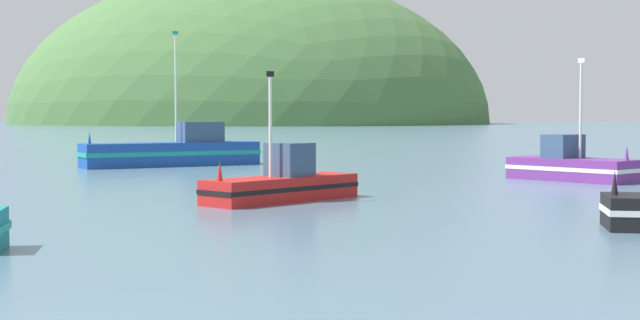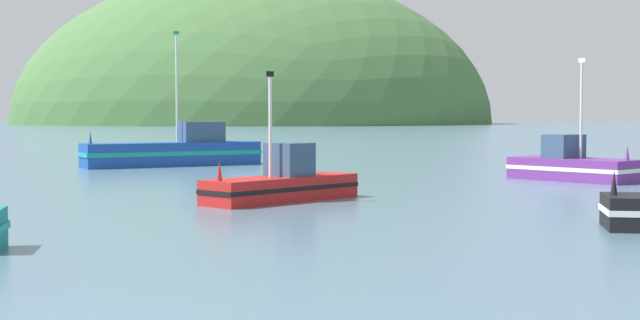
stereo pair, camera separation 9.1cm
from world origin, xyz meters
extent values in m
ellipsoid|color=#47703D|center=(-23.97, 250.59, 0.00)|extent=(135.22, 108.18, 85.32)
cone|color=black|center=(11.75, 14.55, 1.29)|extent=(0.22, 0.22, 0.70)
cube|color=#6B2D84|center=(15.03, 32.91, 0.53)|extent=(5.97, 6.08, 1.06)
cube|color=white|center=(15.03, 32.91, 0.58)|extent=(6.03, 6.14, 0.19)
cone|color=#6B2D84|center=(16.96, 30.90, 1.41)|extent=(0.28, 0.28, 0.70)
cube|color=#334C6B|center=(14.63, 33.33, 1.63)|extent=(2.28, 2.26, 1.13)
cylinder|color=silver|center=(15.28, 32.66, 3.33)|extent=(0.12, 0.12, 4.53)
cube|color=white|center=(15.28, 32.66, 5.71)|extent=(0.27, 0.28, 0.20)
cube|color=red|center=(1.82, 22.15, 0.45)|extent=(5.61, 6.05, 0.90)
cube|color=black|center=(1.82, 22.15, 0.50)|extent=(5.66, 6.11, 0.16)
cone|color=red|center=(-0.14, 19.91, 1.25)|extent=(0.28, 0.28, 0.70)
cube|color=#334C6B|center=(2.10, 22.47, 1.52)|extent=(1.95, 1.95, 1.23)
cylinder|color=silver|center=(1.45, 21.73, 2.71)|extent=(0.12, 0.12, 3.62)
cube|color=black|center=(1.45, 21.73, 4.64)|extent=(0.26, 0.29, 0.20)
cube|color=#19479E|center=(-6.46, 43.94, 0.72)|extent=(10.38, 7.38, 1.43)
cube|color=teal|center=(-6.46, 43.94, 0.79)|extent=(10.48, 7.46, 0.26)
cone|color=#19479E|center=(-10.74, 41.37, 1.78)|extent=(0.27, 0.27, 0.70)
cube|color=#334C6B|center=(-4.84, 44.92, 2.06)|extent=(2.98, 2.61, 1.25)
cylinder|color=silver|center=(-6.20, 44.10, 4.68)|extent=(0.12, 0.12, 6.50)
cube|color=teal|center=(-6.20, 44.10, 8.05)|extent=(0.32, 0.21, 0.20)
camera|label=1|loc=(4.30, -11.47, 3.27)|focal=51.78mm
camera|label=2|loc=(4.40, -11.47, 3.27)|focal=51.78mm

